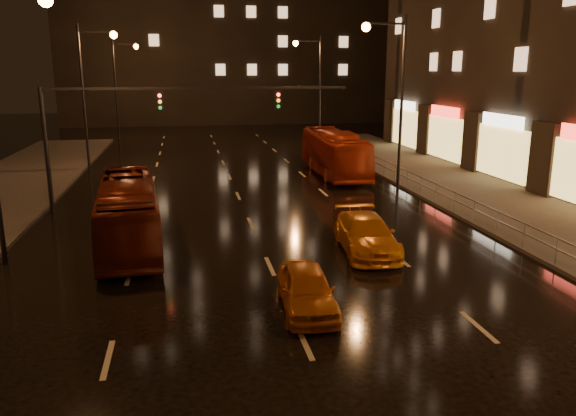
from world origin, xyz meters
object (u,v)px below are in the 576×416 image
(bus_curb, at_px, (334,153))
(taxi_near, at_px, (307,289))
(taxi_far, at_px, (366,234))
(bus_red, at_px, (128,212))

(bus_curb, bearing_deg, taxi_near, -105.73)
(bus_curb, distance_m, taxi_near, 22.65)
(taxi_near, bearing_deg, taxi_far, 58.88)
(bus_red, distance_m, bus_curb, 18.61)
(taxi_near, bearing_deg, bus_red, 130.34)
(taxi_near, height_order, taxi_far, taxi_far)
(taxi_near, xyz_separation_m, taxi_far, (3.50, 5.02, 0.05))
(taxi_near, distance_m, taxi_far, 6.12)
(bus_curb, height_order, taxi_far, bus_curb)
(bus_curb, bearing_deg, taxi_far, -99.38)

